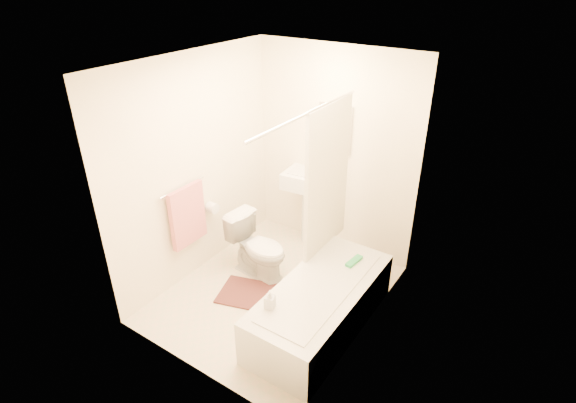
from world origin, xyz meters
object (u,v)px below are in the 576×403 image
Objects in this scene: toilet at (258,248)px; sink at (308,205)px; soap_bottle at (270,300)px; bath_mat at (249,294)px; bathtub at (321,306)px.

toilet is 0.90m from sink.
sink is 1.82m from soap_bottle.
bath_mat is 3.39× the size of soap_bottle.
bathtub is at bearing -102.46° from toilet.
soap_bottle is (0.62, -0.47, 0.55)m from bath_mat.
bath_mat is at bearing -177.71° from bathtub.
bathtub is 0.88m from bath_mat.
soap_bottle is at bearing -74.52° from sink.
bath_mat is at bearing -93.92° from sink.
bath_mat is (-0.85, -0.03, -0.22)m from bathtub.
sink reaches higher than bath_mat.
toilet is 0.43× the size of bathtub.
bath_mat is (0.04, -1.23, -0.51)m from sink.
bathtub is 0.64m from soap_bottle.
soap_bottle is (0.66, -1.70, 0.04)m from sink.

